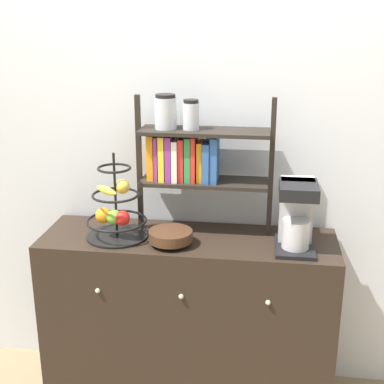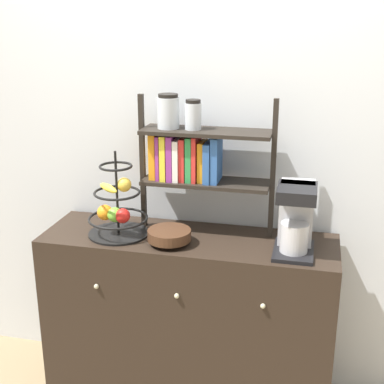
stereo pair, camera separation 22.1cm
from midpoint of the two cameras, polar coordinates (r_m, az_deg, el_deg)
name	(u,v)px [view 2 (the right image)]	position (r m, az deg, el deg)	size (l,w,h in m)	color
wall_back	(200,144)	(2.72, 3.22, 5.10)	(7.00, 0.05, 2.60)	silver
sideboard	(188,318)	(2.81, 1.93, -13.35)	(1.44, 0.45, 0.89)	black
coffee_maker	(296,217)	(2.47, 13.55, -2.68)	(0.18, 0.26, 0.32)	black
fruit_stand	(117,209)	(2.59, -5.62, -1.89)	(0.30, 0.30, 0.42)	black
wooden_bowl	(169,236)	(2.52, 0.08, -4.71)	(0.21, 0.21, 0.07)	#422819
shelf_hutch	(190,151)	(2.57, 2.31, 4.32)	(0.67, 0.20, 0.68)	black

